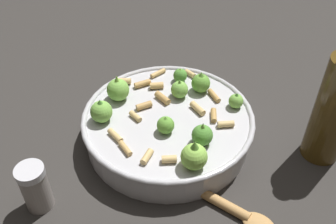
# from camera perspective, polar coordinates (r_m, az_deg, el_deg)

# --- Properties ---
(ground_plane) EXTENTS (2.40, 2.40, 0.00)m
(ground_plane) POSITION_cam_1_polar(r_m,az_deg,el_deg) (0.71, 0.00, -3.84)
(ground_plane) COLOR #2D2B28
(cooking_pan) EXTENTS (0.31, 0.31, 0.11)m
(cooking_pan) POSITION_cam_1_polar(r_m,az_deg,el_deg) (0.68, -0.03, -1.83)
(cooking_pan) COLOR #B7B7BC
(cooking_pan) RESTS_ON ground
(pepper_shaker) EXTENTS (0.04, 0.04, 0.08)m
(pepper_shaker) POSITION_cam_1_polar(r_m,az_deg,el_deg) (0.61, -19.28, -10.61)
(pepper_shaker) COLOR gray
(pepper_shaker) RESTS_ON ground
(olive_oil_bottle) EXTENTS (0.06, 0.06, 0.25)m
(olive_oil_bottle) POSITION_cam_1_polar(r_m,az_deg,el_deg) (0.66, 23.79, 0.55)
(olive_oil_bottle) COLOR #4C3814
(olive_oil_bottle) RESTS_ON ground
(wooden_spoon) EXTENTS (0.04, 0.21, 0.02)m
(wooden_spoon) POSITION_cam_1_polar(r_m,az_deg,el_deg) (0.61, 7.86, -13.31)
(wooden_spoon) COLOR #B2844C
(wooden_spoon) RESTS_ON ground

